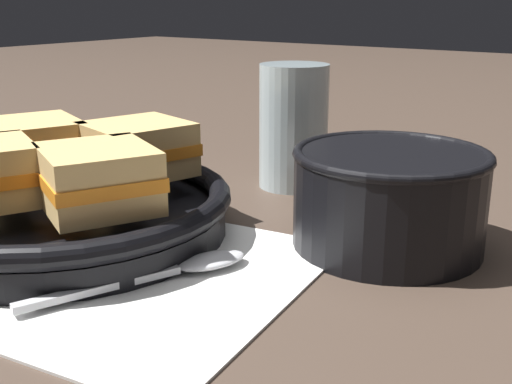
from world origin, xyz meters
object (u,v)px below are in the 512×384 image
at_px(spoon, 183,267).
at_px(sandwich_near_left, 98,178).
at_px(sandwich_far_left, 33,146).
at_px(sandwich_near_right, 137,149).
at_px(soup_bowl, 389,193).
at_px(skillet, 66,211).
at_px(drinking_glass, 294,126).

xyz_separation_m(spoon, sandwich_near_left, (-0.01, 0.07, 0.06)).
distance_m(spoon, sandwich_far_left, 0.21).
relative_size(spoon, sandwich_near_right, 1.59).
bearing_deg(sandwich_far_left, soup_bowl, -68.73).
height_order(skillet, sandwich_near_left, sandwich_near_left).
distance_m(spoon, sandwich_near_right, 0.15).
height_order(spoon, sandwich_near_left, sandwich_near_left).
height_order(sandwich_near_right, sandwich_far_left, same).
xyz_separation_m(sandwich_far_left, drinking_glass, (0.22, -0.14, -0.00)).
bearing_deg(sandwich_far_left, sandwich_near_left, -106.62).
bearing_deg(soup_bowl, skillet, 120.10).
distance_m(sandwich_far_left, drinking_glass, 0.25).
bearing_deg(skillet, spoon, -92.94).
xyz_separation_m(sandwich_near_left, sandwich_near_right, (0.08, 0.04, 0.00)).
relative_size(sandwich_near_left, drinking_glass, 0.87).
xyz_separation_m(spoon, sandwich_far_left, (0.03, 0.20, 0.06)).
relative_size(spoon, skillet, 0.42).
height_order(spoon, skillet, skillet).
bearing_deg(drinking_glass, soup_bowl, -123.82).
bearing_deg(sandwich_near_right, skillet, 161.65).
xyz_separation_m(spoon, drinking_glass, (0.24, 0.06, 0.06)).
bearing_deg(soup_bowl, drinking_glass, 56.18).
bearing_deg(skillet, drinking_glass, -17.49).
bearing_deg(spoon, sandwich_far_left, 104.01).
bearing_deg(sandwich_near_right, soup_bowl, -71.82).
relative_size(sandwich_far_left, drinking_glass, 0.85).
distance_m(skillet, sandwich_near_right, 0.08).
height_order(soup_bowl, sandwich_near_left, sandwich_near_left).
xyz_separation_m(soup_bowl, drinking_glass, (0.10, 0.15, 0.02)).
distance_m(sandwich_near_left, sandwich_far_left, 0.13).
relative_size(skillet, sandwich_near_right, 3.78).
height_order(sandwich_far_left, drinking_glass, drinking_glass).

